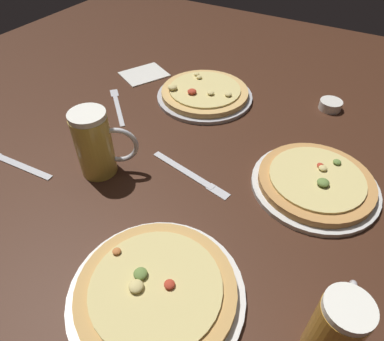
# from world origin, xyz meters

# --- Properties ---
(ground_plane) EXTENTS (2.40, 2.40, 0.03)m
(ground_plane) POSITION_xyz_m (0.00, 0.00, -0.01)
(ground_plane) COLOR #3D2114
(pizza_plate_near) EXTENTS (0.32, 0.32, 0.05)m
(pizza_plate_near) POSITION_xyz_m (0.10, -0.31, 0.02)
(pizza_plate_near) COLOR silver
(pizza_plate_near) RESTS_ON ground_plane
(pizza_plate_far) EXTENTS (0.30, 0.30, 0.05)m
(pizza_plate_far) POSITION_xyz_m (0.28, 0.12, 0.02)
(pizza_plate_far) COLOR silver
(pizza_plate_far) RESTS_ON ground_plane
(pizza_plate_side) EXTENTS (0.31, 0.31, 0.05)m
(pizza_plate_side) POSITION_xyz_m (-0.15, 0.35, 0.02)
(pizza_plate_side) COLOR #B2B2B7
(pizza_plate_side) RESTS_ON ground_plane
(beer_mug_dark) EXTENTS (0.14, 0.11, 0.17)m
(beer_mug_dark) POSITION_xyz_m (-0.21, -0.10, 0.09)
(beer_mug_dark) COLOR gold
(beer_mug_dark) RESTS_ON ground_plane
(beer_mug_amber) EXTENTS (0.07, 0.13, 0.15)m
(beer_mug_amber) POSITION_xyz_m (0.39, -0.24, 0.07)
(beer_mug_amber) COLOR #B27A23
(beer_mug_amber) RESTS_ON ground_plane
(ramekin_sauce) EXTENTS (0.07, 0.07, 0.03)m
(ramekin_sauce) POSITION_xyz_m (0.22, 0.49, 0.01)
(ramekin_sauce) COLOR silver
(ramekin_sauce) RESTS_ON ground_plane
(napkin_folded) EXTENTS (0.18, 0.19, 0.01)m
(napkin_folded) POSITION_xyz_m (-0.42, 0.38, 0.00)
(napkin_folded) COLOR silver
(napkin_folded) RESTS_ON ground_plane
(knife_right) EXTENTS (0.25, 0.03, 0.01)m
(knife_right) POSITION_xyz_m (-0.43, -0.19, 0.00)
(knife_right) COLOR silver
(knife_right) RESTS_ON ground_plane
(fork_spare) EXTENTS (0.18, 0.17, 0.01)m
(fork_spare) POSITION_xyz_m (-0.37, 0.16, 0.00)
(fork_spare) COLOR silver
(fork_spare) RESTS_ON ground_plane
(knife_spare) EXTENTS (0.24, 0.07, 0.01)m
(knife_spare) POSITION_xyz_m (-0.01, 0.00, 0.00)
(knife_spare) COLOR silver
(knife_spare) RESTS_ON ground_plane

